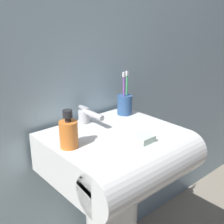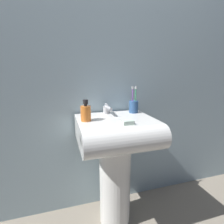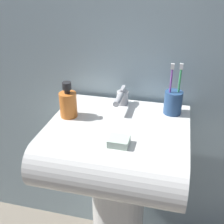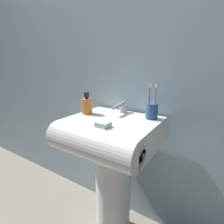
# 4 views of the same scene
# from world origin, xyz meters

# --- Properties ---
(sink_pedestal) EXTENTS (0.22, 0.22, 0.63)m
(sink_pedestal) POSITION_xyz_m (0.00, 0.00, 0.31)
(sink_pedestal) COLOR white
(sink_pedestal) RESTS_ON ground
(sink_basin) EXTENTS (0.49, 0.46, 0.15)m
(sink_basin) POSITION_xyz_m (0.00, -0.05, 0.70)
(sink_basin) COLOR white
(sink_basin) RESTS_ON sink_pedestal
(faucet) EXTENTS (0.05, 0.15, 0.07)m
(faucet) POSITION_xyz_m (-0.02, 0.13, 0.81)
(faucet) COLOR #B7B7BC
(faucet) RESTS_ON sink_basin
(toothbrush_cup) EXTENTS (0.07, 0.07, 0.19)m
(toothbrush_cup) POSITION_xyz_m (0.18, 0.11, 0.83)
(toothbrush_cup) COLOR #2D5184
(toothbrush_cup) RESTS_ON sink_basin
(soap_bottle) EXTENTS (0.06, 0.06, 0.13)m
(soap_bottle) POSITION_xyz_m (-0.19, 0.00, 0.83)
(soap_bottle) COLOR orange
(soap_bottle) RESTS_ON sink_basin
(bar_soap) EXTENTS (0.06, 0.06, 0.02)m
(bar_soap) POSITION_xyz_m (0.03, -0.14, 0.79)
(bar_soap) COLOR silver
(bar_soap) RESTS_ON sink_basin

